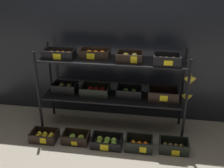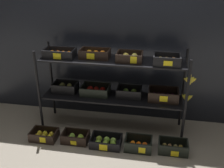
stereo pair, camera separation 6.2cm
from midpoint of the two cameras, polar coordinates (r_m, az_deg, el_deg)
ground_plane at (r=3.59m, az=0.50°, el=-9.12°), size 10.00×10.00×0.00m
storefront_wall at (r=3.54m, az=1.70°, el=8.82°), size 4.16×0.12×2.07m
display_rack at (r=3.27m, az=0.68°, el=1.25°), size 1.89×0.45×1.06m
crate_ground_lemon at (r=3.44m, az=-13.77°, el=-10.66°), size 0.32×0.23×0.12m
crate_ground_apple_green at (r=3.33m, az=-7.26°, el=-11.36°), size 0.32×0.21×0.12m
crate_ground_center_apple_green at (r=3.25m, az=-0.76°, el=-12.26°), size 0.36×0.26×0.11m
crate_ground_tangerine at (r=3.20m, az=6.22°, el=-12.84°), size 0.32×0.23×0.14m
crate_ground_kiwi at (r=3.23m, az=13.44°, el=-13.13°), size 0.34×0.21×0.14m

